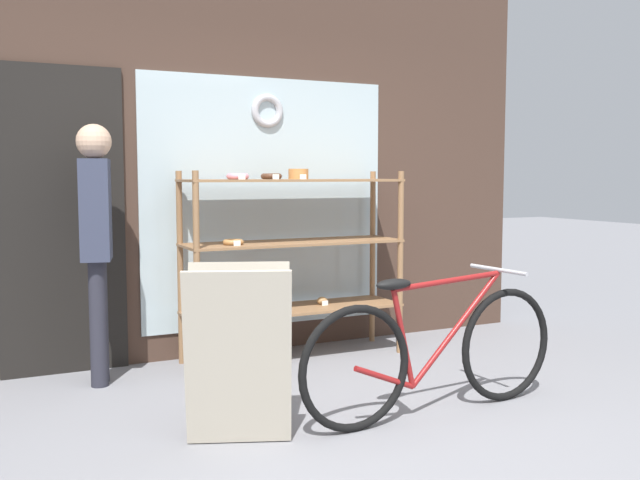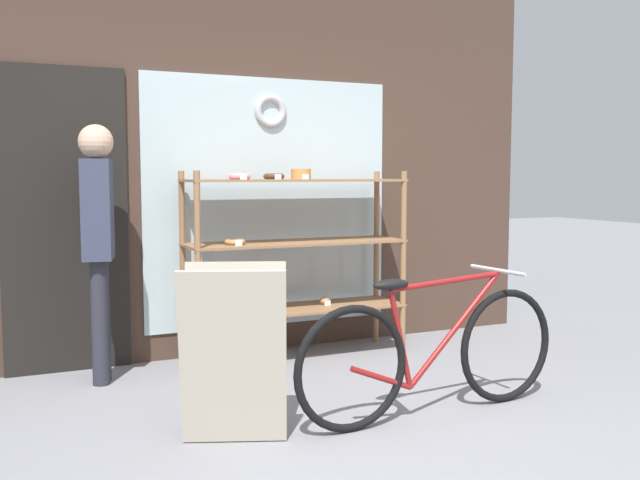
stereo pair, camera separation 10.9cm
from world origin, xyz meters
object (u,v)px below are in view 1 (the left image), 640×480
sandwich_board (239,354)px  pedestrian (96,232)px  bicycle (435,352)px  display_case (292,244)px

sandwich_board → pedestrian: (-0.47, 1.38, 0.54)m
bicycle → sandwich_board: bearing=172.0°
pedestrian → sandwich_board: bearing=-148.1°
display_case → sandwich_board: display_case is taller
bicycle → sandwich_board: size_ratio=1.95×
display_case → sandwich_board: 1.75m
bicycle → sandwich_board: (-1.14, 0.09, 0.09)m
bicycle → pedestrian: (-1.61, 1.47, 0.63)m
pedestrian → bicycle: bearing=-119.3°
bicycle → pedestrian: size_ratio=1.04×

